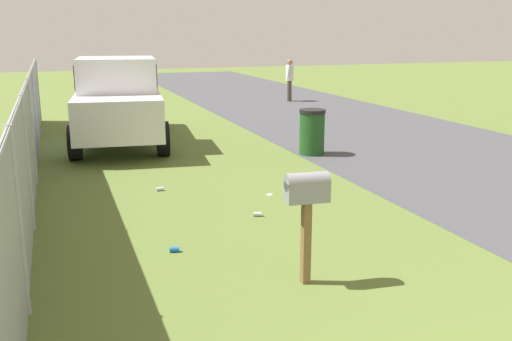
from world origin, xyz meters
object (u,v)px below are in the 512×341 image
mailbox (307,196)px  pickup_truck (118,99)px  pedestrian (290,77)px  trash_bin (312,132)px

mailbox → pickup_truck: size_ratio=0.22×
mailbox → pedestrian: pedestrian is taller
mailbox → pickup_truck: (8.69, 0.98, 0.11)m
mailbox → trash_bin: 6.72m
pedestrian → mailbox: bearing=104.9°
mailbox → pickup_truck: pickup_truck is taller
mailbox → pedestrian: 16.41m
trash_bin → pedestrian: size_ratio=0.63×
pickup_truck → trash_bin: size_ratio=5.56×
pickup_truck → trash_bin: bearing=62.4°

